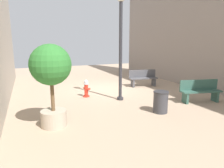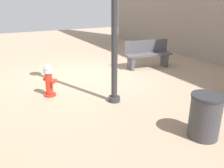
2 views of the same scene
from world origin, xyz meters
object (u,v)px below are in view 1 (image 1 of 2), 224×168
(trash_bin, at_px, (161,102))
(bench_far, at_px, (200,90))
(bench_near, at_px, (143,78))
(planter_tree, at_px, (51,73))
(street_lamp, at_px, (121,37))
(fire_hydrant, at_px, (86,88))

(trash_bin, bearing_deg, bench_far, -169.35)
(bench_near, distance_m, trash_bin, 4.50)
(planter_tree, distance_m, street_lamp, 3.76)
(bench_near, xyz_separation_m, street_lamp, (2.44, 2.05, 2.26))
(fire_hydrant, relative_size, bench_far, 0.45)
(fire_hydrant, height_order, street_lamp, street_lamp)
(planter_tree, relative_size, trash_bin, 3.14)
(street_lamp, xyz_separation_m, trash_bin, (-0.64, 2.08, -2.36))
(fire_hydrant, height_order, trash_bin, fire_hydrant)
(bench_near, xyz_separation_m, bench_far, (-0.57, 3.68, 0.01))
(fire_hydrant, relative_size, street_lamp, 0.18)
(bench_near, bearing_deg, street_lamp, 39.97)
(bench_near, bearing_deg, fire_hydrant, 14.80)
(bench_near, relative_size, planter_tree, 0.68)
(fire_hydrant, distance_m, trash_bin, 3.67)
(bench_far, relative_size, street_lamp, 0.40)
(bench_near, relative_size, street_lamp, 0.38)
(planter_tree, bearing_deg, bench_far, -178.42)
(fire_hydrant, xyz_separation_m, trash_bin, (-1.89, 3.15, -0.01))
(bench_far, xyz_separation_m, street_lamp, (3.01, -1.63, 2.25))
(bench_far, height_order, street_lamp, street_lamp)
(fire_hydrant, relative_size, planter_tree, 0.33)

